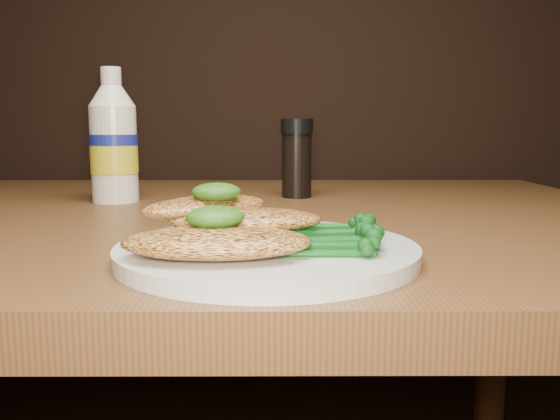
{
  "coord_description": "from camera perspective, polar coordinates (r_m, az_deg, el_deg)",
  "views": [
    {
      "loc": [
        0.12,
        0.32,
        0.86
      ],
      "look_at": [
        0.13,
        0.79,
        0.79
      ],
      "focal_mm": 37.28,
      "sensor_mm": 36.0,
      "label": 1
    }
  ],
  "objects": [
    {
      "name": "pepper_grinder",
      "position": [
        0.86,
        1.66,
        5.09
      ],
      "size": [
        0.06,
        0.06,
        0.12
      ],
      "primitive_type": null,
      "rotation": [
        0.0,
        0.0,
        0.28
      ],
      "color": "black",
      "rests_on": "dining_table"
    },
    {
      "name": "chicken_front",
      "position": [
        0.42,
        -6.2,
        -3.18
      ],
      "size": [
        0.14,
        0.08,
        0.02
      ],
      "primitive_type": "ellipsoid",
      "rotation": [
        0.0,
        0.0,
        0.04
      ],
      "color": "#E09947",
      "rests_on": "plate"
    },
    {
      "name": "chicken_mid",
      "position": [
        0.47,
        -3.48,
        -0.99
      ],
      "size": [
        0.13,
        0.07,
        0.02
      ],
      "primitive_type": "ellipsoid",
      "rotation": [
        0.0,
        0.0,
        0.04
      ],
      "color": "#E09947",
      "rests_on": "plate"
    },
    {
      "name": "broccolini_bundle",
      "position": [
        0.47,
        4.19,
        -2.34
      ],
      "size": [
        0.13,
        0.1,
        0.02
      ],
      "primitive_type": null,
      "rotation": [
        0.0,
        0.0,
        -0.16
      ],
      "color": "#115117",
      "rests_on": "plate"
    },
    {
      "name": "pesto_back",
      "position": [
        0.49,
        -6.25,
        1.78
      ],
      "size": [
        0.05,
        0.04,
        0.02
      ],
      "primitive_type": "ellipsoid",
      "rotation": [
        0.0,
        0.0,
        0.16
      ],
      "color": "#103708",
      "rests_on": "chicken_back"
    },
    {
      "name": "plate",
      "position": [
        0.47,
        -1.26,
        -4.13
      ],
      "size": [
        0.24,
        0.24,
        0.01
      ],
      "primitive_type": "cylinder",
      "color": "silver",
      "rests_on": "dining_table"
    },
    {
      "name": "mayo_bottle",
      "position": [
        0.84,
        -16.03,
        7.04
      ],
      "size": [
        0.07,
        0.07,
        0.19
      ],
      "primitive_type": null,
      "rotation": [
        0.0,
        0.0,
        -0.13
      ],
      "color": "white",
      "rests_on": "dining_table"
    },
    {
      "name": "pesto_front",
      "position": [
        0.44,
        -6.38,
        -0.7
      ],
      "size": [
        0.06,
        0.05,
        0.02
      ],
      "primitive_type": "ellipsoid",
      "rotation": [
        0.0,
        0.0,
        0.36
      ],
      "color": "#103708",
      "rests_on": "chicken_front"
    },
    {
      "name": "chicken_back",
      "position": [
        0.5,
        -7.28,
        0.34
      ],
      "size": [
        0.13,
        0.12,
        0.02
      ],
      "primitive_type": "ellipsoid",
      "rotation": [
        0.0,
        0.0,
        0.69
      ],
      "color": "#E09947",
      "rests_on": "plate"
    }
  ]
}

